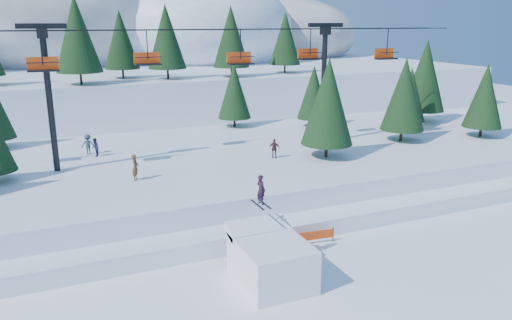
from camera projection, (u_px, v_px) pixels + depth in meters
name	position (u px, v px, depth m)	size (l,w,h in m)	color
ground	(276.00, 297.00, 24.22)	(160.00, 160.00, 0.00)	white
mid_shelf	(180.00, 173.00, 39.81)	(70.00, 22.00, 2.50)	white
berm	(221.00, 226.00, 31.15)	(70.00, 6.00, 1.10)	white
mountain_ridge	(64.00, 41.00, 84.61)	(119.00, 60.07, 26.46)	white
jump_kicker	(271.00, 259.00, 25.31)	(3.35, 4.56, 5.30)	white
chairlift	(199.00, 69.00, 38.39)	(46.00, 3.21, 10.28)	black
conifer_stand	(175.00, 101.00, 38.46)	(63.03, 18.46, 10.20)	black
distant_skiers	(112.00, 154.00, 37.21)	(31.85, 9.19, 1.87)	#2B4253
banner_near	(312.00, 236.00, 29.77)	(2.84, 0.38, 0.90)	black
banner_far	(394.00, 215.00, 32.92)	(2.83, 0.45, 0.90)	black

